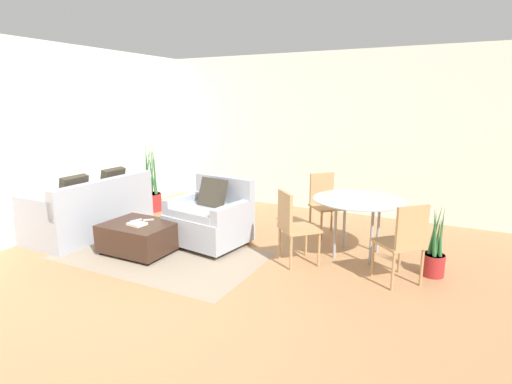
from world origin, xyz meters
TOP-DOWN VIEW (x-y plane):
  - ground_plane at (0.00, 0.00)m, footprint 20.00×20.00m
  - wall_back at (0.00, 3.95)m, footprint 12.00×0.06m
  - wall_left at (-2.84, 1.50)m, footprint 0.06×12.00m
  - area_rug at (-0.81, 0.86)m, footprint 2.58×1.49m
  - couch at (-2.29, 1.12)m, footprint 0.86×1.76m
  - armchair at (-0.47, 1.52)m, footprint 1.08×0.96m
  - ottoman at (-1.14, 0.85)m, footprint 0.88×0.70m
  - book_stack at (-1.10, 0.78)m, footprint 0.24×0.19m
  - tv_remote_primary at (-1.11, 1.01)m, footprint 0.13×0.12m
  - tv_remote_secondary at (-1.24, 0.92)m, footprint 0.09×0.16m
  - potted_plant at (-2.37, 2.49)m, footprint 0.35×0.35m
  - dining_table at (1.41, 2.02)m, footprint 1.14×1.14m
  - dining_chair_near_left at (0.78, 1.39)m, footprint 0.59×0.59m
  - dining_chair_near_right at (2.04, 1.39)m, footprint 0.59×0.59m
  - dining_chair_far_left at (0.78, 2.65)m, footprint 0.59×0.59m
  - potted_plant_small at (2.33, 1.80)m, footprint 0.25×0.25m

SIDE VIEW (x-z plane):
  - ground_plane at x=0.00m, z-range 0.00..0.00m
  - area_rug at x=-0.81m, z-range 0.00..0.01m
  - ottoman at x=-1.14m, z-range 0.02..0.41m
  - potted_plant_small at x=2.33m, z-range -0.17..0.66m
  - couch at x=-2.29m, z-range -0.15..0.78m
  - potted_plant at x=-2.37m, z-range -0.35..1.01m
  - armchair at x=-0.47m, z-range -0.09..0.82m
  - tv_remote_primary at x=-1.11m, z-range 0.39..0.40m
  - tv_remote_secondary at x=-1.24m, z-range 0.39..0.40m
  - book_stack at x=-1.10m, z-range 0.39..0.42m
  - dining_chair_near_left at x=0.78m, z-range 0.07..0.97m
  - dining_chair_near_right at x=2.04m, z-range 0.07..0.97m
  - dining_chair_far_left at x=0.78m, z-range 0.07..0.97m
  - dining_table at x=1.41m, z-range 0.29..1.03m
  - wall_back at x=0.00m, z-range 0.00..2.75m
  - wall_left at x=-2.84m, z-range 0.00..2.75m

